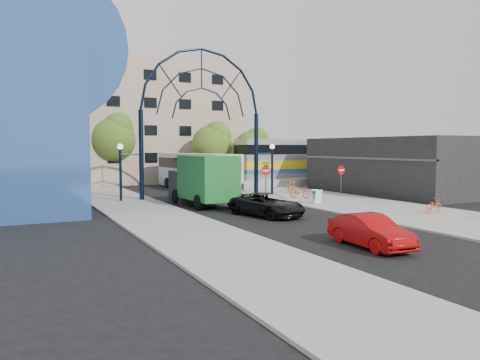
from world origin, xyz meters
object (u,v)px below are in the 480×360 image
stop_sign (266,173)px  red_sedan (370,231)px  do_not_enter_sign (341,173)px  green_truck (202,181)px  train_car (337,158)px  bike_near_b (292,187)px  tree_north_c (253,146)px  bike_near_a (300,192)px  gateway_arch (202,92)px  bike_far_a (434,206)px  street_name_sign (266,171)px  black_suv (267,205)px  sandwich_board (317,195)px  city_bus (197,171)px  tree_north_b (113,137)px  tree_north_a (213,143)px

stop_sign → red_sedan: 19.59m
do_not_enter_sign → green_truck: bearing=-177.3°
train_car → bike_near_b: size_ratio=13.66×
tree_north_c → bike_near_a: (-5.60, -18.41, -3.67)m
gateway_arch → bike_near_a: (6.52, -4.48, -7.95)m
bike_near_b → bike_far_a: size_ratio=1.08×
bike_far_a → street_name_sign: bearing=2.2°
gateway_arch → bike_near_a: gateway_arch is taller
stop_sign → bike_near_a: (1.72, -2.48, -1.38)m
green_truck → black_suv: 6.83m
do_not_enter_sign → green_truck: (-12.86, -0.60, -0.20)m
sandwich_board → train_car: (14.40, 16.02, 2.16)m
do_not_enter_sign → bike_near_b: do_not_enter_sign is taller
do_not_enter_sign → black_suv: do_not_enter_sign is taller
city_bus → green_truck: green_truck is taller
tree_north_b → green_truck: tree_north_b is taller
stop_sign → do_not_enter_sign: bearing=-17.9°
gateway_arch → bike_far_a: 19.46m
gateway_arch → city_bus: (2.02, 6.45, -6.70)m
sandwich_board → gateway_arch: bearing=124.9°
tree_north_b → black_suv: size_ratio=1.59×
city_bus → black_suv: city_bus is taller
city_bus → bike_far_a: 22.82m
tree_north_b → bike_far_a: bearing=-67.2°
train_car → tree_north_b: tree_north_b is taller
gateway_arch → tree_north_a: size_ratio=1.95×
gateway_arch → train_car: 22.27m
stop_sign → city_bus: bearing=108.2°
tree_north_b → bike_far_a: tree_north_b is taller
city_bus → bike_near_a: (4.50, -10.93, -1.24)m
red_sedan → tree_north_b: bearing=98.5°
train_car → green_truck: (-21.86, -12.60, -1.12)m
do_not_enter_sign → train_car: bearing=53.1°
train_car → black_suv: bearing=-136.7°
tree_north_a → bike_near_a: (0.40, -16.41, -4.00)m
black_suv → bike_far_a: 10.32m
bike_far_a → do_not_enter_sign: bearing=-23.1°
street_name_sign → bike_far_a: size_ratio=1.65×
bike_far_a → gateway_arch: bearing=17.3°
train_car → bike_near_b: train_car is taller
stop_sign → tree_north_a: 14.23m
do_not_enter_sign → red_sedan: size_ratio=0.60×
sandwich_board → tree_north_b: size_ratio=0.12×
train_car → bike_far_a: bearing=-115.0°
street_name_sign → tree_north_c: (6.92, 15.33, 2.15)m
sandwich_board → green_truck: green_truck is taller
tree_north_c → bike_far_a: (-2.93, -29.11, -3.71)m
do_not_enter_sign → sandwich_board: bearing=-143.3°
train_car → bike_near_a: bearing=-137.2°
do_not_enter_sign → tree_north_b: (-14.88, 19.93, 3.29)m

